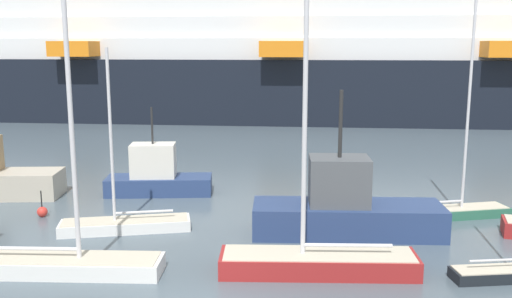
{
  "coord_description": "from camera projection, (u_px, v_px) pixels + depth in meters",
  "views": [
    {
      "loc": [
        4.13,
        -16.09,
        8.32
      ],
      "look_at": [
        0.0,
        14.06,
        2.63
      ],
      "focal_mm": 39.15,
      "sensor_mm": 36.0,
      "label": 1
    }
  ],
  "objects": [
    {
      "name": "sailboat_0",
      "position": [
        318.0,
        258.0,
        20.55
      ],
      "size": [
        7.41,
        2.54,
        12.16
      ],
      "rotation": [
        0.0,
        0.0,
        3.25
      ],
      "color": "maroon",
      "rests_on": "ground_plane"
    },
    {
      "name": "sailboat_1",
      "position": [
        64.0,
        260.0,
        20.53
      ],
      "size": [
        7.34,
        2.3,
        10.44
      ],
      "rotation": [
        0.0,
        0.0,
        0.1
      ],
      "color": "white",
      "rests_on": "ground_plane"
    },
    {
      "name": "sailboat_2",
      "position": [
        125.0,
        222.0,
        25.29
      ],
      "size": [
        5.96,
        3.07,
        8.22
      ],
      "rotation": [
        0.0,
        0.0,
        3.45
      ],
      "color": "white",
      "rests_on": "ground_plane"
    },
    {
      "name": "sailboat_3",
      "position": [
        454.0,
        207.0,
        27.28
      ],
      "size": [
        5.7,
        3.01,
        10.58
      ],
      "rotation": [
        0.0,
        0.0,
        0.33
      ],
      "color": "#2D6B51",
      "rests_on": "ground_plane"
    },
    {
      "name": "sailboat_4",
      "position": [
        511.0,
        269.0,
        20.05
      ],
      "size": [
        4.44,
        2.0,
        8.34
      ],
      "rotation": [
        0.0,
        0.0,
        0.24
      ],
      "color": "black",
      "rests_on": "ground_plane"
    },
    {
      "name": "fishing_boat_2",
      "position": [
        345.0,
        209.0,
        24.71
      ],
      "size": [
        8.57,
        3.34,
        6.43
      ],
      "rotation": [
        0.0,
        0.0,
        3.24
      ],
      "color": "navy",
      "rests_on": "ground_plane"
    },
    {
      "name": "fishing_boat_3",
      "position": [
        157.0,
        176.0,
        31.5
      ],
      "size": [
        6.15,
        3.03,
        4.94
      ],
      "rotation": [
        0.0,
        0.0,
        3.32
      ],
      "color": "navy",
      "rests_on": "ground_plane"
    },
    {
      "name": "channel_buoy_1",
      "position": [
        42.0,
        211.0,
        27.39
      ],
      "size": [
        0.5,
        0.5,
        1.32
      ],
      "color": "red",
      "rests_on": "ground_plane"
    },
    {
      "name": "cruise_ship",
      "position": [
        380.0,
        56.0,
        63.65
      ],
      "size": [
        124.29,
        22.77,
        21.91
      ],
      "rotation": [
        0.0,
        0.0,
        0.03
      ],
      "color": "black",
      "rests_on": "ground_plane"
    }
  ]
}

